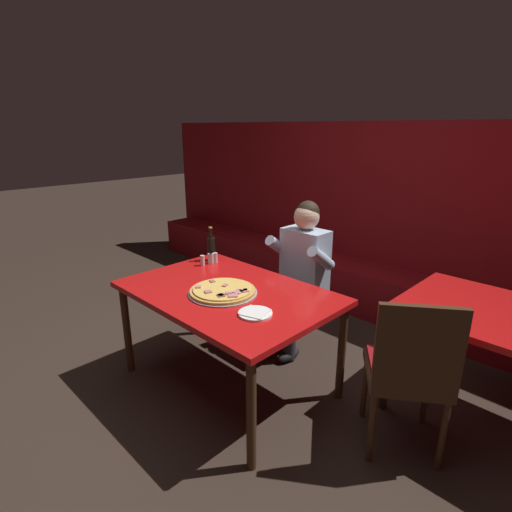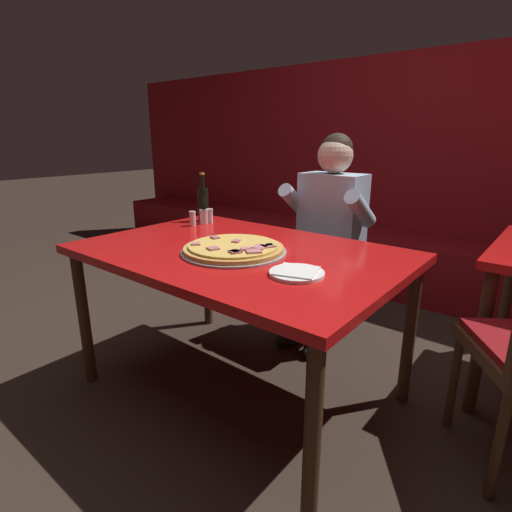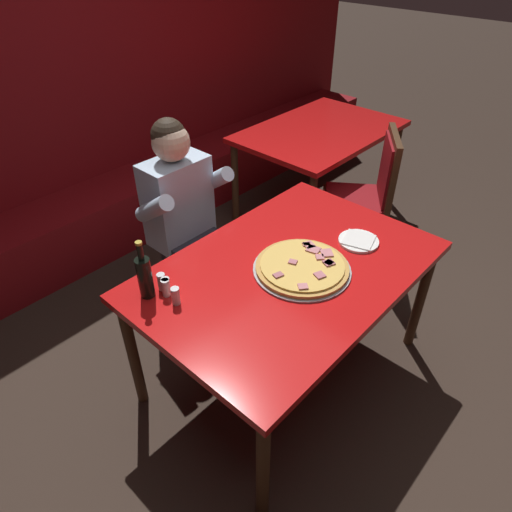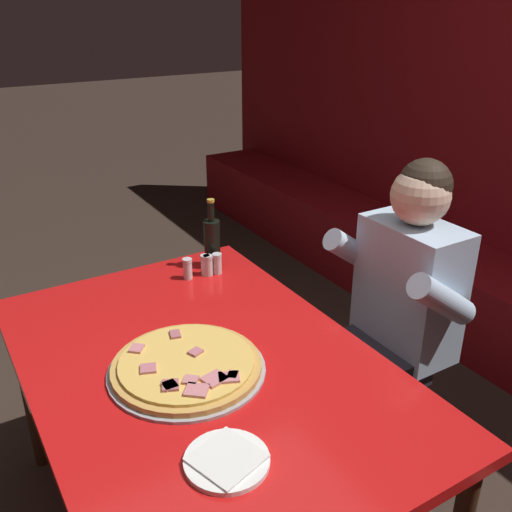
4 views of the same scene
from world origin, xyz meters
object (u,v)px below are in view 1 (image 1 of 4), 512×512
(main_dining_table, at_px, (227,299))
(plate_white_paper, at_px, (255,313))
(pizza, at_px, (223,291))
(beer_bottle, at_px, (211,248))
(shaker_red_pepper_flakes, at_px, (211,259))
(dining_chair_far_right, at_px, (410,366))
(shaker_oregano, at_px, (215,258))
(shaker_black_pepper, at_px, (202,261))
(diner_seated_blue_shirt, at_px, (298,270))
(shaker_parmesan, at_px, (210,259))

(main_dining_table, height_order, plate_white_paper, plate_white_paper)
(pizza, bearing_deg, beer_bottle, 146.67)
(shaker_red_pepper_flakes, distance_m, dining_chair_far_right, 1.75)
(main_dining_table, bearing_deg, dining_chair_far_right, 12.65)
(beer_bottle, xyz_separation_m, shaker_oregano, (0.07, -0.02, -0.07))
(shaker_red_pepper_flakes, xyz_separation_m, shaker_black_pepper, (-0.01, -0.08, 0.00))
(shaker_black_pepper, distance_m, diner_seated_blue_shirt, 0.80)
(dining_chair_far_right, bearing_deg, beer_bottle, 177.82)
(main_dining_table, bearing_deg, plate_white_paper, -18.18)
(pizza, distance_m, dining_chair_far_right, 1.25)
(main_dining_table, bearing_deg, shaker_oregano, 147.81)
(shaker_black_pepper, bearing_deg, main_dining_table, -20.83)
(shaker_red_pepper_flakes, relative_size, dining_chair_far_right, 0.09)
(dining_chair_far_right, bearing_deg, pizza, -164.39)
(plate_white_paper, height_order, shaker_black_pepper, shaker_black_pepper)
(shaker_red_pepper_flakes, bearing_deg, plate_white_paper, -24.38)
(main_dining_table, distance_m, plate_white_paper, 0.44)
(beer_bottle, xyz_separation_m, shaker_red_pepper_flakes, (0.07, -0.05, -0.07))
(plate_white_paper, height_order, shaker_parmesan, shaker_parmesan)
(beer_bottle, bearing_deg, shaker_oregano, -12.60)
(shaker_black_pepper, height_order, diner_seated_blue_shirt, diner_seated_blue_shirt)
(beer_bottle, distance_m, shaker_parmesan, 0.11)
(pizza, distance_m, shaker_red_pepper_flakes, 0.65)
(diner_seated_blue_shirt, bearing_deg, dining_chair_far_right, -22.59)
(shaker_black_pepper, distance_m, dining_chair_far_right, 1.77)
(shaker_parmesan, xyz_separation_m, shaker_red_pepper_flakes, (0.01, 0.01, 0.00))
(pizza, height_order, plate_white_paper, pizza)
(shaker_parmesan, relative_size, shaker_red_pepper_flakes, 1.00)
(shaker_red_pepper_flakes, relative_size, shaker_black_pepper, 1.00)
(main_dining_table, bearing_deg, shaker_red_pepper_flakes, 151.16)
(main_dining_table, xyz_separation_m, shaker_parmesan, (-0.53, 0.28, 0.11))
(plate_white_paper, distance_m, shaker_black_pepper, 1.00)
(main_dining_table, height_order, shaker_black_pepper, shaker_black_pepper)
(diner_seated_blue_shirt, height_order, dining_chair_far_right, diner_seated_blue_shirt)
(shaker_black_pepper, bearing_deg, plate_white_paper, -19.70)
(pizza, xyz_separation_m, shaker_oregano, (-0.54, 0.39, 0.02))
(beer_bottle, height_order, shaker_black_pepper, beer_bottle)
(main_dining_table, relative_size, plate_white_paper, 7.04)
(shaker_red_pepper_flakes, xyz_separation_m, dining_chair_far_right, (1.74, -0.01, -0.22))
(dining_chair_far_right, bearing_deg, diner_seated_blue_shirt, 157.41)
(shaker_oregano, xyz_separation_m, shaker_black_pepper, (-0.02, -0.12, 0.00))
(shaker_parmesan, bearing_deg, main_dining_table, -27.76)
(main_dining_table, relative_size, diner_seated_blue_shirt, 1.16)
(shaker_parmesan, bearing_deg, plate_white_paper, -23.77)
(pizza, relative_size, beer_bottle, 1.62)
(beer_bottle, xyz_separation_m, shaker_black_pepper, (0.05, -0.14, -0.07))
(pizza, distance_m, beer_bottle, 0.74)
(beer_bottle, relative_size, shaker_oregano, 3.40)
(pizza, height_order, dining_chair_far_right, dining_chair_far_right)
(shaker_parmesan, xyz_separation_m, shaker_black_pepper, (-0.01, -0.08, 0.00))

